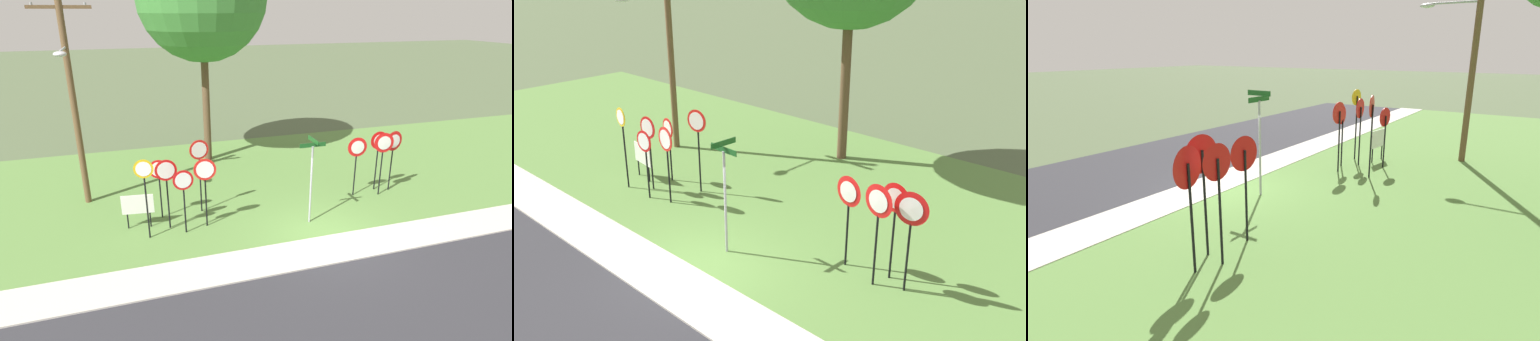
% 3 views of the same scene
% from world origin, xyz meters
% --- Properties ---
extents(ground_plane, '(160.00, 160.00, 0.00)m').
position_xyz_m(ground_plane, '(0.00, 0.00, 0.00)').
color(ground_plane, '#4C5B3D').
extents(sidewalk_strip, '(44.00, 1.60, 0.06)m').
position_xyz_m(sidewalk_strip, '(0.00, -0.80, 0.03)').
color(sidewalk_strip, '#BCB7AD').
rests_on(sidewalk_strip, ground_plane).
extents(grass_median, '(44.00, 12.00, 0.04)m').
position_xyz_m(grass_median, '(0.00, 6.00, 0.02)').
color(grass_median, '#567F3D').
rests_on(grass_median, ground_plane).
extents(stop_sign_near_left, '(0.69, 0.16, 2.26)m').
position_xyz_m(stop_sign_near_left, '(-5.17, 3.15, 1.68)').
color(stop_sign_near_left, black).
rests_on(stop_sign_near_left, grass_median).
extents(stop_sign_near_right, '(0.73, 0.16, 2.85)m').
position_xyz_m(stop_sign_near_right, '(-3.67, 3.20, 2.12)').
color(stop_sign_near_right, black).
rests_on(stop_sign_near_right, grass_median).
extents(stop_sign_far_left, '(0.75, 0.09, 2.56)m').
position_xyz_m(stop_sign_far_left, '(-5.00, 2.22, 1.91)').
color(stop_sign_far_left, black).
rests_on(stop_sign_far_left, grass_median).
extents(stop_sign_far_center, '(0.63, 0.13, 2.82)m').
position_xyz_m(stop_sign_far_center, '(-5.74, 1.74, 2.05)').
color(stop_sign_far_center, black).
rests_on(stop_sign_far_center, grass_median).
extents(stop_sign_far_right, '(0.70, 0.10, 2.31)m').
position_xyz_m(stop_sign_far_right, '(-4.51, 1.72, 1.71)').
color(stop_sign_far_right, black).
rests_on(stop_sign_far_right, grass_median).
extents(stop_sign_center_tall, '(0.77, 0.13, 2.55)m').
position_xyz_m(stop_sign_center_tall, '(-3.72, 1.97, 1.90)').
color(stop_sign_center_tall, black).
rests_on(stop_sign_center_tall, grass_median).
extents(yield_sign_near_left, '(0.82, 0.15, 2.67)m').
position_xyz_m(yield_sign_near_left, '(3.66, 2.47, 2.05)').
color(yield_sign_near_left, black).
rests_on(yield_sign_near_left, grass_median).
extents(yield_sign_near_right, '(0.80, 0.15, 2.49)m').
position_xyz_m(yield_sign_near_right, '(2.63, 2.74, 1.91)').
color(yield_sign_near_right, black).
rests_on(yield_sign_near_right, grass_median).
extents(yield_sign_far_left, '(0.83, 0.14, 2.60)m').
position_xyz_m(yield_sign_far_left, '(4.35, 2.77, 2.00)').
color(yield_sign_far_left, black).
rests_on(yield_sign_far_left, grass_median).
extents(yield_sign_far_right, '(0.76, 0.11, 2.57)m').
position_xyz_m(yield_sign_far_right, '(3.79, 3.00, 1.97)').
color(yield_sign_far_right, black).
rests_on(yield_sign_far_right, grass_median).
extents(street_name_post, '(0.96, 0.82, 3.18)m').
position_xyz_m(street_name_post, '(-0.12, 1.14, 1.92)').
color(street_name_post, '#9EA0A8').
rests_on(street_name_post, grass_median).
extents(utility_pole, '(2.10, 2.31, 8.33)m').
position_xyz_m(utility_pole, '(-7.85, 5.32, 4.55)').
color(utility_pole, brown).
rests_on(utility_pole, grass_median).
extents(notice_board, '(1.10, 0.17, 1.25)m').
position_xyz_m(notice_board, '(-6.02, 2.60, 0.87)').
color(notice_board, black).
rests_on(notice_board, grass_median).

